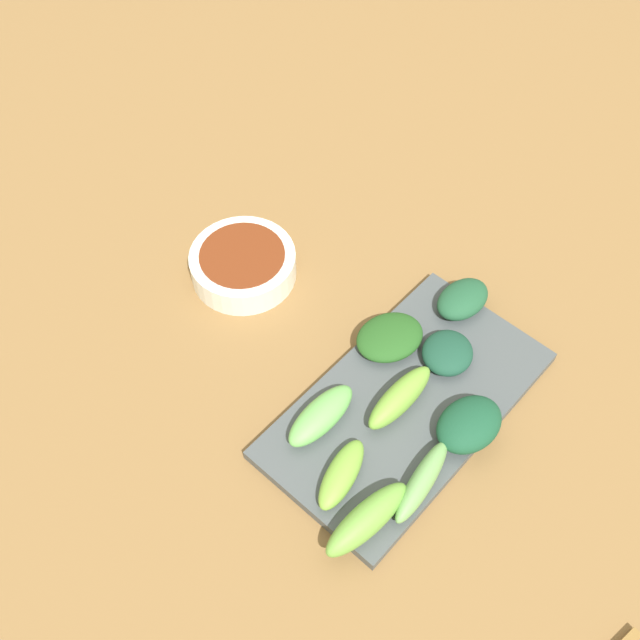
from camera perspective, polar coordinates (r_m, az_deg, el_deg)
tabletop at (r=0.79m, az=2.63°, el=-4.07°), size 2.10×2.10×0.02m
sauce_bowl at (r=0.84m, az=-5.70°, el=4.18°), size 0.11×0.11×0.03m
serving_plate at (r=0.76m, az=6.37°, el=-6.23°), size 0.16×0.29×0.01m
broccoli_leafy_0 at (r=0.78m, az=5.17°, el=-1.27°), size 0.08×0.08×0.02m
broccoli_stalk_1 at (r=0.72m, az=0.07°, el=-7.07°), size 0.03×0.08×0.03m
broccoli_leafy_2 at (r=0.81m, az=10.49°, el=1.52°), size 0.05×0.07×0.02m
broccoli_leafy_3 at (r=0.77m, az=9.40°, el=-2.41°), size 0.07×0.07×0.02m
broccoli_stalk_4 at (r=0.70m, az=1.60°, el=-11.33°), size 0.05×0.08×0.02m
broccoli_leafy_5 at (r=0.73m, az=10.96°, el=-7.58°), size 0.06×0.07×0.03m
broccoli_stalk_6 at (r=0.68m, az=3.49°, el=-14.47°), size 0.04×0.10×0.03m
broccoli_stalk_7 at (r=0.74m, az=5.92°, el=-5.70°), size 0.03×0.09×0.03m
broccoli_stalk_8 at (r=0.70m, az=7.55°, el=-11.72°), size 0.04×0.09×0.02m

